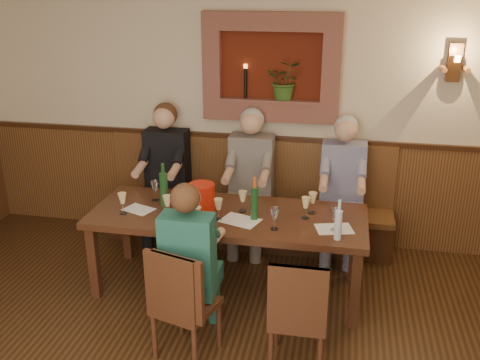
# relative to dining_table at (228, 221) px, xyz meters

# --- Properties ---
(room_shell) EXTENTS (6.04, 6.04, 2.82)m
(room_shell) POSITION_rel_dining_table_xyz_m (0.00, -1.85, 1.21)
(room_shell) COLOR beige
(room_shell) RESTS_ON ground
(wall_niche) EXTENTS (1.36, 0.30, 1.06)m
(wall_niche) POSITION_rel_dining_table_xyz_m (0.24, 1.09, 1.13)
(wall_niche) COLOR #581A0C
(wall_niche) RESTS_ON ground
(wall_sconce) EXTENTS (0.25, 0.20, 0.35)m
(wall_sconce) POSITION_rel_dining_table_xyz_m (1.90, 1.08, 1.27)
(wall_sconce) COLOR #4E2B16
(wall_sconce) RESTS_ON ground
(dining_table) EXTENTS (2.40, 0.90, 0.75)m
(dining_table) POSITION_rel_dining_table_xyz_m (0.00, 0.00, 0.00)
(dining_table) COLOR #381A10
(dining_table) RESTS_ON ground
(bench) EXTENTS (3.00, 0.45, 1.11)m
(bench) POSITION_rel_dining_table_xyz_m (0.00, 0.94, -0.35)
(bench) COLOR #381E0F
(bench) RESTS_ON ground
(chair_near_left) EXTENTS (0.51, 0.51, 0.92)m
(chair_near_left) POSITION_rel_dining_table_xyz_m (-0.11, -0.97, -0.41)
(chair_near_left) COLOR #381A10
(chair_near_left) RESTS_ON ground
(chair_near_right) EXTENTS (0.41, 0.41, 0.91)m
(chair_near_right) POSITION_rel_dining_table_xyz_m (0.72, -0.93, -0.41)
(chair_near_right) COLOR #381A10
(chair_near_right) RESTS_ON ground
(person_bench_left) EXTENTS (0.45, 0.55, 1.49)m
(person_bench_left) POSITION_rel_dining_table_xyz_m (-0.86, 0.84, -0.05)
(person_bench_left) COLOR black
(person_bench_left) RESTS_ON ground
(person_bench_mid) EXTENTS (0.44, 0.54, 1.48)m
(person_bench_mid) POSITION_rel_dining_table_xyz_m (0.05, 0.84, -0.06)
(person_bench_mid) COLOR #524F4B
(person_bench_mid) RESTS_ON ground
(person_bench_right) EXTENTS (0.43, 0.53, 1.45)m
(person_bench_right) POSITION_rel_dining_table_xyz_m (0.97, 0.84, -0.07)
(person_bench_right) COLOR navy
(person_bench_right) RESTS_ON ground
(person_chair_front) EXTENTS (0.39, 0.48, 1.35)m
(person_chair_front) POSITION_rel_dining_table_xyz_m (-0.11, -0.78, -0.12)
(person_chair_front) COLOR navy
(person_chair_front) RESTS_ON ground
(spittoon_bucket) EXTENTS (0.30, 0.30, 0.26)m
(spittoon_bucket) POSITION_rel_dining_table_xyz_m (-0.23, -0.01, 0.21)
(spittoon_bucket) COLOR red
(spittoon_bucket) RESTS_ON dining_table
(wine_bottle_green_a) EXTENTS (0.08, 0.08, 0.38)m
(wine_bottle_green_a) POSITION_rel_dining_table_xyz_m (0.25, -0.07, 0.23)
(wine_bottle_green_a) COLOR #19471E
(wine_bottle_green_a) RESTS_ON dining_table
(wine_bottle_green_b) EXTENTS (0.08, 0.08, 0.40)m
(wine_bottle_green_b) POSITION_rel_dining_table_xyz_m (-0.59, 0.06, 0.24)
(wine_bottle_green_b) COLOR #19471E
(wine_bottle_green_b) RESTS_ON dining_table
(water_bottle) EXTENTS (0.08, 0.08, 0.33)m
(water_bottle) POSITION_rel_dining_table_xyz_m (0.95, -0.31, 0.21)
(water_bottle) COLOR silver
(water_bottle) RESTS_ON dining_table
(tasting_sheet_a) EXTENTS (0.31, 0.26, 0.00)m
(tasting_sheet_a) POSITION_rel_dining_table_xyz_m (-0.79, -0.07, 0.08)
(tasting_sheet_a) COLOR white
(tasting_sheet_a) RESTS_ON dining_table
(tasting_sheet_b) EXTENTS (0.37, 0.32, 0.00)m
(tasting_sheet_b) POSITION_rel_dining_table_xyz_m (0.14, -0.13, 0.08)
(tasting_sheet_b) COLOR white
(tasting_sheet_b) RESTS_ON dining_table
(tasting_sheet_c) EXTENTS (0.34, 0.28, 0.00)m
(tasting_sheet_c) POSITION_rel_dining_table_xyz_m (0.92, -0.14, 0.08)
(tasting_sheet_c) COLOR white
(tasting_sheet_c) RESTS_ON dining_table
(tasting_sheet_d) EXTENTS (0.33, 0.26, 0.00)m
(tasting_sheet_d) POSITION_rel_dining_table_xyz_m (-0.28, -0.28, 0.08)
(tasting_sheet_d) COLOR white
(tasting_sheet_d) RESTS_ON dining_table
(wine_glass_0) EXTENTS (0.08, 0.08, 0.19)m
(wine_glass_0) POSITION_rel_dining_table_xyz_m (-0.89, -0.18, 0.17)
(wine_glass_0) COLOR #F6DB93
(wine_glass_0) RESTS_ON dining_table
(wine_glass_1) EXTENTS (0.08, 0.08, 0.19)m
(wine_glass_1) POSITION_rel_dining_table_xyz_m (-0.72, 0.16, 0.17)
(wine_glass_1) COLOR white
(wine_glass_1) RESTS_ON dining_table
(wine_glass_2) EXTENTS (0.08, 0.08, 0.19)m
(wine_glass_2) POSITION_rel_dining_table_xyz_m (-0.49, -0.16, 0.17)
(wine_glass_2) COLOR #F6DB93
(wine_glass_2) RESTS_ON dining_table
(wine_glass_3) EXTENTS (0.08, 0.08, 0.19)m
(wine_glass_3) POSITION_rel_dining_table_xyz_m (-0.34, 0.15, 0.17)
(wine_glass_3) COLOR white
(wine_glass_3) RESTS_ON dining_table
(wine_glass_4) EXTENTS (0.08, 0.08, 0.19)m
(wine_glass_4) POSITION_rel_dining_table_xyz_m (-0.05, -0.14, 0.17)
(wine_glass_4) COLOR #F6DB93
(wine_glass_4) RESTS_ON dining_table
(wine_glass_5) EXTENTS (0.08, 0.08, 0.19)m
(wine_glass_5) POSITION_rel_dining_table_xyz_m (0.12, 0.07, 0.17)
(wine_glass_5) COLOR #F6DB93
(wine_glass_5) RESTS_ON dining_table
(wine_glass_6) EXTENTS (0.08, 0.08, 0.19)m
(wine_glass_6) POSITION_rel_dining_table_xyz_m (0.44, -0.24, 0.17)
(wine_glass_6) COLOR white
(wine_glass_6) RESTS_ON dining_table
(wine_glass_7) EXTENTS (0.08, 0.08, 0.19)m
(wine_glass_7) POSITION_rel_dining_table_xyz_m (0.67, 0.03, 0.17)
(wine_glass_7) COLOR #F6DB93
(wine_glass_7) RESTS_ON dining_table
(wine_glass_8) EXTENTS (0.08, 0.08, 0.19)m
(wine_glass_8) POSITION_rel_dining_table_xyz_m (0.92, -0.16, 0.17)
(wine_glass_8) COLOR white
(wine_glass_8) RESTS_ON dining_table
(wine_glass_9) EXTENTS (0.08, 0.08, 0.19)m
(wine_glass_9) POSITION_rel_dining_table_xyz_m (-0.18, -0.35, 0.17)
(wine_glass_9) COLOR #F6DB93
(wine_glass_9) RESTS_ON dining_table
(wine_glass_10) EXTENTS (0.08, 0.08, 0.19)m
(wine_glass_10) POSITION_rel_dining_table_xyz_m (0.72, 0.15, 0.17)
(wine_glass_10) COLOR #F6DB93
(wine_glass_10) RESTS_ON dining_table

